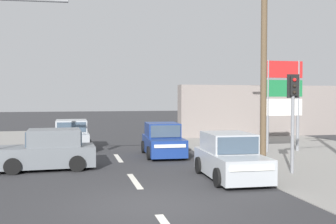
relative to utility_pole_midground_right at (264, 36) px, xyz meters
name	(u,v)px	position (x,y,z in m)	size (l,w,h in m)	color
ground_plane	(152,206)	(-5.86, -5.52, -5.30)	(140.00, 140.00, 0.00)	#303033
lane_dash_mid	(135,181)	(-5.86, -2.52, -5.30)	(0.20, 2.40, 0.01)	silver
lane_dash_far	(118,158)	(-5.86, 2.48, -5.30)	(0.20, 2.40, 0.01)	silver
utility_pole_midground_right	(264,36)	(0.00, 0.00, 0.00)	(1.80, 0.26, 10.11)	brown
pedestal_signal_right_kerb	(293,106)	(-0.19, -2.62, -2.88)	(0.44, 0.30, 3.56)	slate
shopping_plaza_sign	(283,93)	(2.46, 2.74, -2.32)	(2.10, 0.16, 4.60)	slate
shopfront_wall_far	(261,111)	(5.14, 10.48, -3.50)	(12.00, 1.00, 3.60)	gray
hatchback_oncoming_mid	(48,151)	(-8.74, 0.34, -4.60)	(3.69, 1.88, 1.53)	slate
hatchback_crossing_left	(163,141)	(-3.72, 2.81, -4.60)	(1.95, 3.72, 1.53)	navy
hatchback_oncoming_near	(230,158)	(-2.67, -2.85, -4.60)	(1.92, 3.71, 1.53)	#A3A8AD
sedan_kerbside_parked	(72,136)	(-7.94, 6.03, -4.60)	(1.92, 4.26, 1.56)	#A3A8AD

